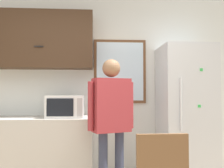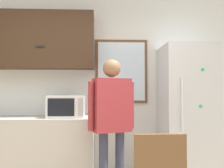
% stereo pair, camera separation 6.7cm
% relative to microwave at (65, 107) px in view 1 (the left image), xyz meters
% --- Properties ---
extents(back_wall, '(6.00, 0.06, 2.70)m').
position_rel_microwave_xyz_m(back_wall, '(0.34, 0.37, 0.29)').
color(back_wall, silver).
rests_on(back_wall, ground_plane).
extents(counter, '(2.23, 0.62, 0.91)m').
position_rel_microwave_xyz_m(counter, '(-0.75, 0.03, -0.60)').
color(counter, '#BCB7AD').
rests_on(counter, ground_plane).
extents(upper_cabinets, '(2.23, 0.36, 0.81)m').
position_rel_microwave_xyz_m(upper_cabinets, '(-0.75, 0.17, 0.93)').
color(upper_cabinets, '#3D2819').
extents(microwave, '(0.48, 0.37, 0.29)m').
position_rel_microwave_xyz_m(microwave, '(0.00, 0.00, 0.00)').
color(microwave, white).
rests_on(microwave, counter).
extents(person, '(0.56, 0.35, 1.65)m').
position_rel_microwave_xyz_m(person, '(0.60, -0.39, -0.05)').
color(person, '#33384C').
rests_on(person, ground_plane).
extents(refrigerator, '(0.69, 0.70, 1.90)m').
position_rel_microwave_xyz_m(refrigerator, '(1.66, -0.00, -0.11)').
color(refrigerator, silver).
rests_on(refrigerator, ground_plane).
extents(window, '(0.78, 0.05, 0.96)m').
position_rel_microwave_xyz_m(window, '(0.78, 0.33, 0.51)').
color(window, brown).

